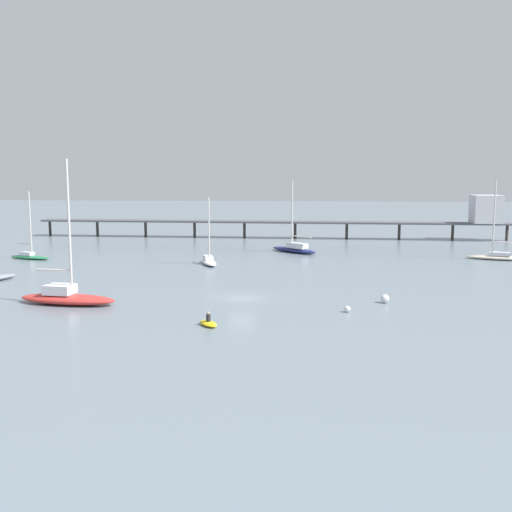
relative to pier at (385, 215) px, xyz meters
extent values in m
plane|color=slate|center=(-20.96, -52.97, -4.37)|extent=(400.00, 400.00, 0.00)
cube|color=#4C4C51|center=(-20.96, 0.61, -1.37)|extent=(86.74, 5.96, 0.30)
cylinder|color=#38332D|center=(-63.28, 1.84, -2.95)|extent=(0.50, 0.50, 2.85)
cylinder|color=#38332D|center=(-53.87, 1.57, -2.95)|extent=(0.50, 0.50, 2.85)
cylinder|color=#38332D|center=(-44.47, 1.30, -2.95)|extent=(0.50, 0.50, 2.85)
cylinder|color=#38332D|center=(-35.06, 1.02, -2.95)|extent=(0.50, 0.50, 2.85)
cylinder|color=#38332D|center=(-25.66, 0.75, -2.95)|extent=(0.50, 0.50, 2.85)
cylinder|color=#38332D|center=(-16.26, 0.47, -2.95)|extent=(0.50, 0.50, 2.85)
cylinder|color=#38332D|center=(-6.85, 0.20, -2.95)|extent=(0.50, 0.50, 2.85)
cylinder|color=#38332D|center=(2.55, -0.07, -2.95)|extent=(0.50, 0.50, 2.85)
cylinder|color=#38332D|center=(11.96, -0.35, -2.95)|extent=(0.50, 0.50, 2.85)
cylinder|color=#38332D|center=(21.36, -0.62, -2.95)|extent=(0.50, 0.50, 2.85)
cube|color=silver|center=(17.53, -0.51, 1.25)|extent=(4.97, 4.97, 4.94)
ellipsoid|color=navy|center=(-16.29, -19.15, -4.01)|extent=(7.79, 7.53, 0.72)
cube|color=silver|center=(-15.77, -19.64, -3.26)|extent=(3.36, 3.28, 0.78)
cylinder|color=silver|center=(-16.61, -18.84, 1.42)|extent=(0.23, 0.23, 10.15)
cylinder|color=silver|center=(-15.15, -20.22, -1.82)|extent=(3.04, 2.89, 0.18)
ellipsoid|color=white|center=(-27.38, -31.92, -4.08)|extent=(3.54, 6.37, 0.59)
cube|color=silver|center=(-27.54, -31.45, -3.53)|extent=(1.68, 2.17, 0.51)
cylinder|color=silver|center=(-27.28, -32.21, 0.37)|extent=(0.19, 0.19, 8.30)
cylinder|color=silver|center=(-27.69, -31.03, -2.29)|extent=(0.97, 2.41, 0.16)
ellipsoid|color=beige|center=(11.72, -24.77, -4.07)|extent=(7.87, 4.21, 0.59)
cube|color=silver|center=(12.31, -24.97, -3.53)|extent=(2.90, 2.07, 0.49)
cylinder|color=silver|center=(11.36, -24.65, 1.46)|extent=(0.21, 0.21, 10.47)
cylinder|color=silver|center=(12.84, -25.15, -1.89)|extent=(3.02, 1.16, 0.17)
ellipsoid|color=#287F4C|center=(-53.12, -28.91, -4.12)|extent=(6.76, 3.39, 0.50)
cube|color=silver|center=(-53.62, -28.76, -3.62)|extent=(2.11, 1.56, 0.48)
cylinder|color=silver|center=(-52.80, -29.01, 0.62)|extent=(0.20, 0.20, 8.97)
cylinder|color=silver|center=(-53.91, -28.67, -2.25)|extent=(2.27, 0.84, 0.16)
ellipsoid|color=red|center=(-36.73, -56.73, -3.91)|extent=(9.59, 3.98, 0.92)
cube|color=silver|center=(-37.46, -56.63, -3.01)|extent=(2.77, 2.26, 0.87)
cylinder|color=silver|center=(-36.27, -56.80, 2.71)|extent=(0.23, 0.23, 12.32)
cylinder|color=silver|center=(-37.98, -56.57, -1.23)|extent=(3.44, 0.64, 0.19)
ellipsoid|color=yellow|center=(-22.60, -63.59, -4.20)|extent=(2.11, 2.45, 0.35)
cylinder|color=#26262D|center=(-22.60, -63.59, -3.75)|extent=(0.50, 0.50, 0.55)
sphere|color=tan|center=(-22.60, -63.59, -3.35)|extent=(0.24, 0.24, 0.24)
sphere|color=silver|center=(-7.50, -54.13, -3.96)|extent=(0.82, 0.82, 0.82)
sphere|color=silver|center=(-11.27, -58.16, -4.09)|extent=(0.56, 0.56, 0.56)
camera|label=1|loc=(-15.50, -109.19, 7.62)|focal=41.91mm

